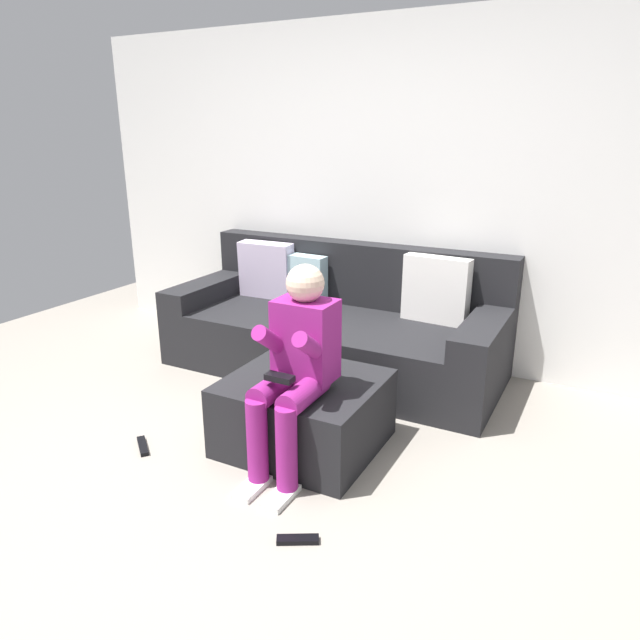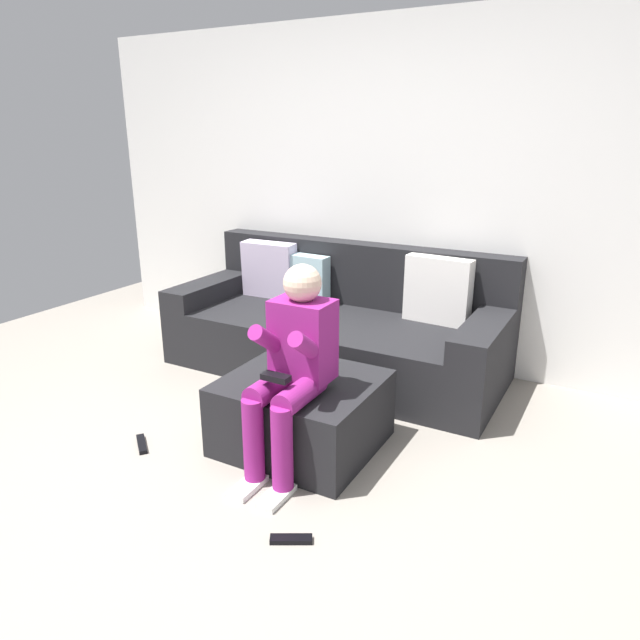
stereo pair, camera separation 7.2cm
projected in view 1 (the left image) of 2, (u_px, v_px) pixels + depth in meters
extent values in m
plane|color=gray|center=(192.00, 510.00, 2.66)|extent=(6.52, 6.52, 0.00)
cube|color=white|center=(385.00, 196.00, 4.21)|extent=(5.02, 0.10, 2.40)
cube|color=black|center=(332.00, 344.00, 4.14)|extent=(2.35, 0.97, 0.40)
cube|color=black|center=(356.00, 273.00, 4.33)|extent=(2.35, 0.18, 0.46)
cube|color=black|center=(211.00, 289.00, 4.52)|extent=(0.23, 0.97, 0.15)
cube|color=black|center=(486.00, 330.00, 3.58)|extent=(0.23, 0.97, 0.15)
cube|color=silver|center=(266.00, 270.00, 4.50)|extent=(0.44, 0.17, 0.43)
cube|color=silver|center=(304.00, 279.00, 4.38)|extent=(0.37, 0.14, 0.36)
cube|color=white|center=(436.00, 290.00, 3.91)|extent=(0.46, 0.15, 0.45)
cube|color=black|center=(304.00, 413.00, 3.15)|extent=(0.79, 0.73, 0.39)
cube|color=#8C1E72|center=(306.00, 340.00, 2.90)|extent=(0.30, 0.21, 0.41)
sphere|color=beige|center=(305.00, 283.00, 2.81)|extent=(0.19, 0.19, 0.19)
cylinder|color=#8C1E72|center=(275.00, 387.00, 2.86)|extent=(0.12, 0.34, 0.12)
cylinder|color=#8C1E72|center=(257.00, 440.00, 2.78)|extent=(0.10, 0.10, 0.42)
cube|color=white|center=(252.00, 487.00, 2.80)|extent=(0.10, 0.22, 0.03)
cylinder|color=#8C1E72|center=(275.00, 343.00, 2.84)|extent=(0.08, 0.33, 0.26)
cylinder|color=#8C1E72|center=(304.00, 394.00, 2.78)|extent=(0.12, 0.34, 0.12)
cylinder|color=#8C1E72|center=(287.00, 449.00, 2.71)|extent=(0.10, 0.10, 0.42)
cube|color=white|center=(281.00, 497.00, 2.73)|extent=(0.10, 0.22, 0.03)
cylinder|color=#8C1E72|center=(314.00, 349.00, 2.75)|extent=(0.08, 0.31, 0.25)
cube|color=black|center=(280.00, 378.00, 2.72)|extent=(0.14, 0.06, 0.03)
cube|color=black|center=(298.00, 540.00, 2.45)|extent=(0.18, 0.13, 0.02)
cube|color=black|center=(143.00, 446.00, 3.17)|extent=(0.18, 0.16, 0.02)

